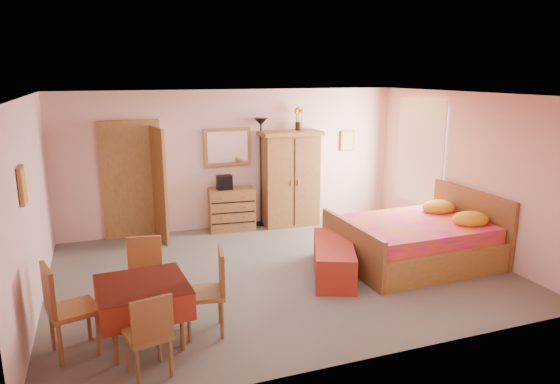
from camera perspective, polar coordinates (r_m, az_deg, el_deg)
name	(u,v)px	position (r m, az deg, el deg)	size (l,w,h in m)	color
floor	(281,272)	(7.54, 0.07, -9.10)	(6.50, 6.50, 0.00)	slate
ceiling	(281,95)	(6.97, 0.07, 11.06)	(6.50, 6.50, 0.00)	brown
wall_back	(235,159)	(9.48, -5.14, 3.74)	(6.50, 0.10, 2.60)	#E3A9A4
wall_front	(369,241)	(4.96, 10.11, -5.49)	(6.50, 0.10, 2.60)	#E3A9A4
wall_left	(30,207)	(6.78, -26.68, -1.58)	(0.10, 5.00, 2.60)	#E3A9A4
wall_right	(465,172)	(8.78, 20.42, 2.16)	(0.10, 5.00, 2.60)	#E3A9A4
doorway	(132,181)	(9.21, -16.55, 1.20)	(1.06, 0.12, 2.15)	#9E6B35
window	(420,152)	(9.66, 15.74, 4.37)	(0.08, 1.40, 1.95)	white
picture_left	(22,185)	(6.11, -27.38, 0.69)	(0.04, 0.32, 0.42)	orange
picture_back	(347,141)	(10.27, 7.71, 5.83)	(0.30, 0.04, 0.40)	#D8BF59
chest_of_drawers	(232,209)	(9.40, -5.54, -1.99)	(0.84, 0.42, 0.80)	brown
wall_mirror	(227,147)	(9.36, -6.02, 5.15)	(0.88, 0.05, 0.70)	white
stereo	(224,182)	(9.24, -6.38, 1.10)	(0.28, 0.21, 0.26)	black
floor_lamp	(261,173)	(9.54, -2.15, 2.23)	(0.26, 0.26, 2.07)	black
wardrobe	(290,179)	(9.59, 1.14, 1.55)	(1.16, 0.60, 1.82)	brown
sunflower_vase	(298,119)	(9.59, 2.13, 8.38)	(0.18, 0.18, 0.44)	yellow
bed	(414,229)	(8.02, 15.05, -4.12)	(2.31, 1.82, 1.07)	#CD1486
bench	(334,259)	(7.38, 6.14, -7.64)	(0.55, 1.48, 0.49)	maroon
dining_table	(144,313)	(5.79, -15.30, -13.17)	(0.94, 0.94, 0.69)	maroon
chair_south	(147,333)	(5.17, -14.92, -15.35)	(0.40, 0.40, 0.88)	olive
chair_north	(144,277)	(6.40, -15.23, -9.37)	(0.42, 0.42, 0.92)	#A67438
chair_west	(73,309)	(5.74, -22.61, -12.20)	(0.46, 0.46, 1.02)	#AC6C3A
chair_east	(204,292)	(5.78, -8.65, -11.24)	(0.45, 0.45, 0.98)	olive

